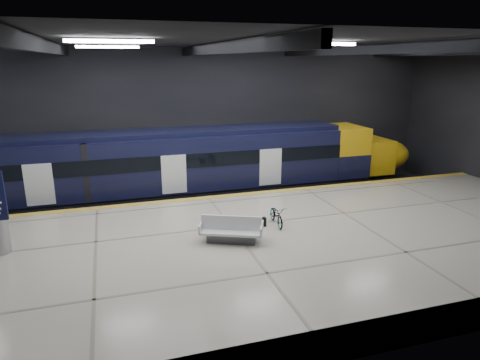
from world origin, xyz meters
name	(u,v)px	position (x,y,z in m)	size (l,w,h in m)	color
ground	(224,242)	(0.00, 0.00, 0.00)	(30.00, 30.00, 0.00)	black
room_shell	(223,104)	(0.00, 0.00, 5.72)	(30.10, 16.10, 8.05)	black
platform	(242,255)	(0.00, -2.50, 0.55)	(30.00, 11.00, 1.10)	beige
safety_strip	(209,197)	(0.00, 2.75, 1.11)	(30.00, 0.40, 0.01)	gold
rails	(197,200)	(0.00, 5.50, 0.08)	(30.00, 1.52, 0.16)	gray
train	(146,168)	(-2.60, 5.50, 2.06)	(29.40, 2.84, 3.79)	black
bench	(232,232)	(-0.38, -2.41, 1.44)	(2.39, 1.73, 0.97)	#595B60
bicycle	(277,215)	(1.76, -1.36, 1.49)	(0.52, 1.50, 0.79)	#99999E
pannier_bag	(262,222)	(1.16, -1.36, 1.28)	(0.30, 0.18, 0.35)	black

